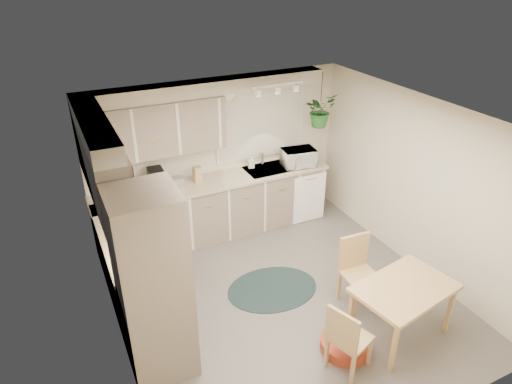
# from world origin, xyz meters

# --- Properties ---
(floor) EXTENTS (4.20, 4.20, 0.00)m
(floor) POSITION_xyz_m (0.00, 0.00, 0.00)
(floor) COLOR #5E5953
(floor) RESTS_ON ground
(ceiling) EXTENTS (4.20, 4.20, 0.00)m
(ceiling) POSITION_xyz_m (0.00, 0.00, 2.40)
(ceiling) COLOR silver
(ceiling) RESTS_ON wall_back
(wall_back) EXTENTS (4.00, 0.04, 2.40)m
(wall_back) POSITION_xyz_m (0.00, 2.10, 1.20)
(wall_back) COLOR beige
(wall_back) RESTS_ON floor
(wall_front) EXTENTS (4.00, 0.04, 2.40)m
(wall_front) POSITION_xyz_m (0.00, -2.10, 1.20)
(wall_front) COLOR beige
(wall_front) RESTS_ON floor
(wall_left) EXTENTS (0.04, 4.20, 2.40)m
(wall_left) POSITION_xyz_m (-2.00, 0.00, 1.20)
(wall_left) COLOR beige
(wall_left) RESTS_ON floor
(wall_right) EXTENTS (0.04, 4.20, 2.40)m
(wall_right) POSITION_xyz_m (2.00, 0.00, 1.20)
(wall_right) COLOR beige
(wall_right) RESTS_ON floor
(base_cab_left) EXTENTS (0.60, 1.85, 0.90)m
(base_cab_left) POSITION_xyz_m (-1.70, 0.88, 0.45)
(base_cab_left) COLOR gray
(base_cab_left) RESTS_ON floor
(base_cab_back) EXTENTS (3.60, 0.60, 0.90)m
(base_cab_back) POSITION_xyz_m (-0.20, 1.80, 0.45)
(base_cab_back) COLOR gray
(base_cab_back) RESTS_ON floor
(counter_left) EXTENTS (0.64, 1.89, 0.04)m
(counter_left) POSITION_xyz_m (-1.69, 0.88, 0.92)
(counter_left) COLOR tan
(counter_left) RESTS_ON base_cab_left
(counter_back) EXTENTS (3.64, 0.64, 0.04)m
(counter_back) POSITION_xyz_m (-0.20, 1.79, 0.92)
(counter_back) COLOR tan
(counter_back) RESTS_ON base_cab_back
(oven_stack) EXTENTS (0.65, 0.65, 2.10)m
(oven_stack) POSITION_xyz_m (-1.68, -0.38, 1.05)
(oven_stack) COLOR gray
(oven_stack) RESTS_ON floor
(wall_oven_face) EXTENTS (0.02, 0.56, 0.58)m
(wall_oven_face) POSITION_xyz_m (-1.35, -0.38, 1.05)
(wall_oven_face) COLOR white
(wall_oven_face) RESTS_ON oven_stack
(upper_cab_left) EXTENTS (0.35, 2.00, 0.75)m
(upper_cab_left) POSITION_xyz_m (-1.82, 1.00, 1.83)
(upper_cab_left) COLOR gray
(upper_cab_left) RESTS_ON wall_left
(upper_cab_back) EXTENTS (2.00, 0.35, 0.75)m
(upper_cab_back) POSITION_xyz_m (-1.00, 1.93, 1.83)
(upper_cab_back) COLOR gray
(upper_cab_back) RESTS_ON wall_back
(soffit_left) EXTENTS (0.30, 2.00, 0.20)m
(soffit_left) POSITION_xyz_m (-1.85, 1.00, 2.30)
(soffit_left) COLOR beige
(soffit_left) RESTS_ON wall_left
(soffit_back) EXTENTS (3.60, 0.30, 0.20)m
(soffit_back) POSITION_xyz_m (-0.20, 1.95, 2.30)
(soffit_back) COLOR beige
(soffit_back) RESTS_ON wall_back
(cooktop) EXTENTS (0.52, 0.58, 0.02)m
(cooktop) POSITION_xyz_m (-1.68, 0.30, 0.94)
(cooktop) COLOR white
(cooktop) RESTS_ON counter_left
(range_hood) EXTENTS (0.40, 0.60, 0.14)m
(range_hood) POSITION_xyz_m (-1.70, 0.30, 1.40)
(range_hood) COLOR white
(range_hood) RESTS_ON upper_cab_left
(window_blinds) EXTENTS (1.40, 0.02, 1.00)m
(window_blinds) POSITION_xyz_m (0.70, 2.07, 1.60)
(window_blinds) COLOR silver
(window_blinds) RESTS_ON wall_back
(window_frame) EXTENTS (1.50, 0.02, 1.10)m
(window_frame) POSITION_xyz_m (0.70, 2.08, 1.60)
(window_frame) COLOR beige
(window_frame) RESTS_ON wall_back
(sink) EXTENTS (0.70, 0.48, 0.10)m
(sink) POSITION_xyz_m (0.70, 1.80, 0.90)
(sink) COLOR #9C9EA3
(sink) RESTS_ON counter_back
(dishwasher_front) EXTENTS (0.58, 0.02, 0.83)m
(dishwasher_front) POSITION_xyz_m (1.30, 1.49, 0.42)
(dishwasher_front) COLOR white
(dishwasher_front) RESTS_ON base_cab_back
(track_light_bar) EXTENTS (0.80, 0.04, 0.04)m
(track_light_bar) POSITION_xyz_m (0.70, 1.55, 2.33)
(track_light_bar) COLOR white
(track_light_bar) RESTS_ON ceiling
(wall_clock) EXTENTS (0.30, 0.03, 0.30)m
(wall_clock) POSITION_xyz_m (0.15, 2.07, 2.18)
(wall_clock) COLOR #EAC452
(wall_clock) RESTS_ON wall_back
(dining_table) EXTENTS (1.21, 0.92, 0.69)m
(dining_table) POSITION_xyz_m (0.90, -1.13, 0.35)
(dining_table) COLOR tan
(dining_table) RESTS_ON floor
(chair_left) EXTENTS (0.51, 0.51, 0.85)m
(chair_left) POSITION_xyz_m (0.10, -1.26, 0.42)
(chair_left) COLOR tan
(chair_left) RESTS_ON floor
(chair_back) EXTENTS (0.45, 0.45, 0.92)m
(chair_back) POSITION_xyz_m (0.80, -0.51, 0.46)
(chair_back) COLOR tan
(chair_back) RESTS_ON floor
(braided_rug) EXTENTS (1.30, 1.03, 0.01)m
(braided_rug) POSITION_xyz_m (-0.04, 0.21, 0.01)
(braided_rug) COLOR black
(braided_rug) RESTS_ON floor
(pet_bed) EXTENTS (0.65, 0.65, 0.13)m
(pet_bed) POSITION_xyz_m (0.22, -1.07, 0.06)
(pet_bed) COLOR #A53721
(pet_bed) RESTS_ON floor
(microwave) EXTENTS (0.54, 0.35, 0.35)m
(microwave) POSITION_xyz_m (1.19, 1.70, 1.11)
(microwave) COLOR white
(microwave) RESTS_ON counter_back
(soap_bottle) EXTENTS (0.13, 0.21, 0.09)m
(soap_bottle) POSITION_xyz_m (0.48, 1.95, 0.99)
(soap_bottle) COLOR white
(soap_bottle) RESTS_ON counter_back
(hanging_plant) EXTENTS (0.56, 0.60, 0.40)m
(hanging_plant) POSITION_xyz_m (1.54, 1.70, 1.75)
(hanging_plant) COLOR #255D26
(hanging_plant) RESTS_ON ceiling
(coffee_maker) EXTENTS (0.21, 0.25, 0.36)m
(coffee_maker) POSITION_xyz_m (-1.07, 1.80, 1.12)
(coffee_maker) COLOR black
(coffee_maker) RESTS_ON counter_back
(toaster) EXTENTS (0.27, 0.18, 0.15)m
(toaster) POSITION_xyz_m (-0.80, 1.82, 1.02)
(toaster) COLOR #9C9EA3
(toaster) RESTS_ON counter_back
(knife_block) EXTENTS (0.12, 0.12, 0.25)m
(knife_block) POSITION_xyz_m (-0.45, 1.85, 1.06)
(knife_block) COLOR tan
(knife_block) RESTS_ON counter_back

